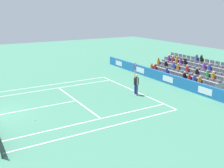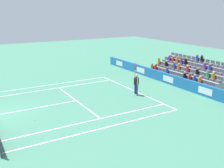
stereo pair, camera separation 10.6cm
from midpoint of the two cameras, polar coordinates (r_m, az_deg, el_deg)
The scene contains 12 objects.
line_baseline at distance 23.56m, azimuth 4.49°, elevation -1.36°, with size 10.97×0.10×0.01m, color white.
line_service at distance 21.04m, azimuth -7.90°, elevation -3.60°, with size 8.23×0.10×0.01m, color white.
line_centre_service at distance 20.12m, azimuth -16.35°, elevation -5.04°, with size 0.10×6.40×0.01m, color white.
line_singles_sideline_left at distance 24.58m, azimuth -12.62°, elevation -0.97°, with size 0.10×11.89×0.01m, color white.
line_singles_sideline_right at distance 17.37m, azimuth -3.95°, elevation -7.79°, with size 0.10×11.89×0.01m, color white.
line_doubles_sideline_left at distance 25.84m, azimuth -13.57°, elevation -0.21°, with size 0.10×11.89×0.01m, color white.
line_doubles_sideline_right at distance 16.26m, azimuth -1.75°, elevation -9.48°, with size 0.10×11.89×0.01m, color white.
line_centre_mark at distance 23.50m, azimuth 4.29°, elevation -1.40°, with size 0.10×0.20×0.01m, color white.
sponsor_barrier at distance 25.96m, azimuth 12.07°, elevation 1.09°, with size 22.34×0.22×1.00m.
tennis_player at distance 22.04m, azimuth 5.12°, elevation 0.09°, with size 0.53×0.36×2.85m.
stadium_stand at distance 27.94m, azimuth 16.53°, elevation 2.24°, with size 8.68×3.80×2.62m.
loose_tennis_ball at distance 17.97m, azimuth -16.53°, elevation -7.50°, with size 0.07×0.07×0.07m, color #D1E533.
Camera 1 is at (-18.36, 1.14, 6.96)m, focal length 42.16 mm.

